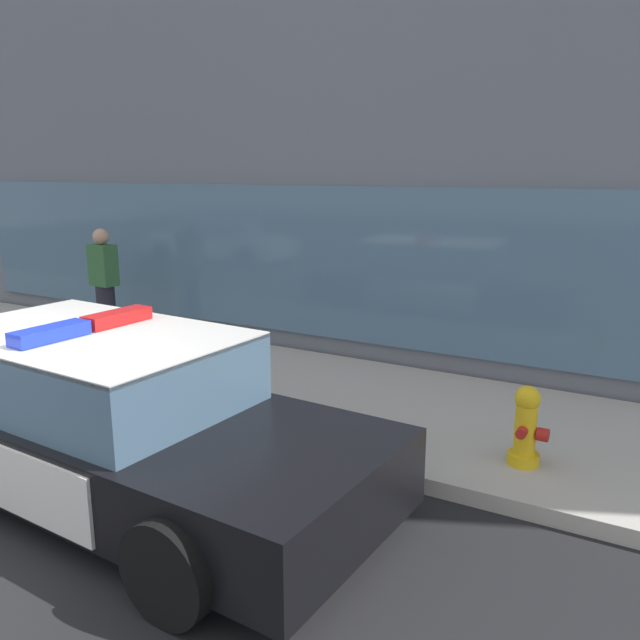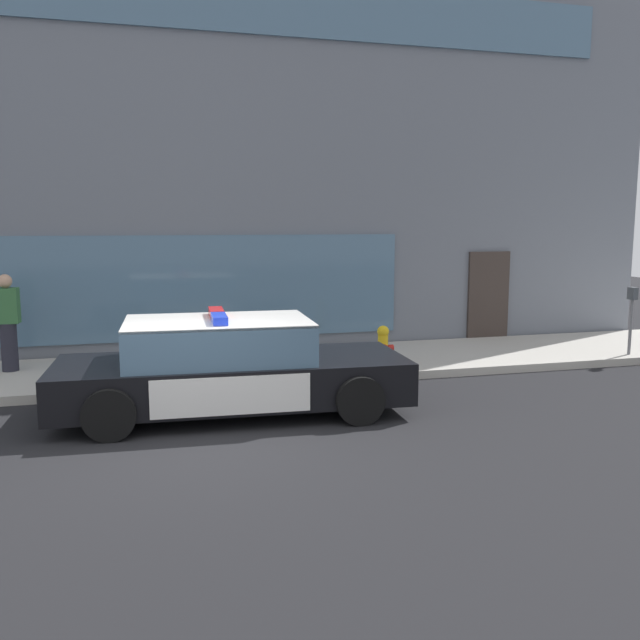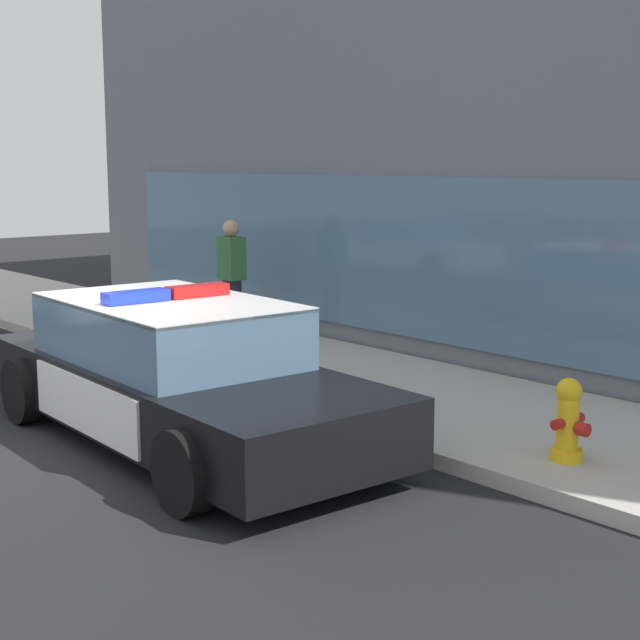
% 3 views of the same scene
% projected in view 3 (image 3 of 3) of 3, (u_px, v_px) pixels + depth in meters
% --- Properties ---
extents(ground, '(48.00, 48.00, 0.00)m').
position_uv_depth(ground, '(15.00, 453.00, 8.77)').
color(ground, black).
extents(sidewalk, '(48.00, 2.92, 0.15)m').
position_uv_depth(sidewalk, '(336.00, 379.00, 11.39)').
color(sidewalk, '#B2ADA3').
rests_on(sidewalk, ground).
extents(police_cruiser, '(5.07, 2.26, 1.49)m').
position_uv_depth(police_cruiser, '(177.00, 373.00, 9.02)').
color(police_cruiser, black).
rests_on(police_cruiser, ground).
extents(fire_hydrant, '(0.34, 0.39, 0.73)m').
position_uv_depth(fire_hydrant, '(568.00, 421.00, 8.02)').
color(fire_hydrant, gold).
rests_on(fire_hydrant, sidewalk).
extents(pedestrian_on_sidewalk, '(0.42, 0.29, 1.71)m').
position_uv_depth(pedestrian_on_sidewalk, '(232.00, 278.00, 13.58)').
color(pedestrian_on_sidewalk, '#23232D').
rests_on(pedestrian_on_sidewalk, sidewalk).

